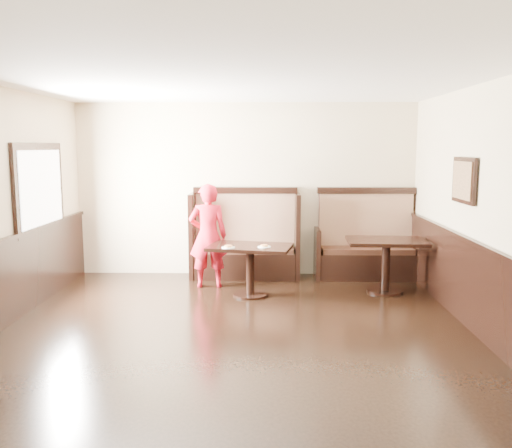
{
  "coord_description": "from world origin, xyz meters",
  "views": [
    {
      "loc": [
        0.37,
        -5.32,
        2.1
      ],
      "look_at": [
        0.2,
        2.35,
        1.0
      ],
      "focal_mm": 38.0,
      "sensor_mm": 36.0,
      "label": 1
    }
  ],
  "objects_px": {
    "booth_main": "(245,245)",
    "booth_neighbor": "(366,248)",
    "table_neighbor": "(386,253)",
    "child": "(208,236)",
    "table_main": "(250,257)"
  },
  "relations": [
    {
      "from": "table_neighbor",
      "to": "booth_neighbor",
      "type": "bearing_deg",
      "value": 100.34
    },
    {
      "from": "booth_main",
      "to": "booth_neighbor",
      "type": "distance_m",
      "value": 1.95
    },
    {
      "from": "booth_main",
      "to": "table_main",
      "type": "distance_m",
      "value": 1.16
    },
    {
      "from": "booth_neighbor",
      "to": "booth_main",
      "type": "bearing_deg",
      "value": 179.95
    },
    {
      "from": "booth_neighbor",
      "to": "child",
      "type": "relative_size",
      "value": 1.06
    },
    {
      "from": "booth_main",
      "to": "table_neighbor",
      "type": "xyz_separation_m",
      "value": [
        2.08,
        -0.9,
        0.05
      ]
    },
    {
      "from": "booth_main",
      "to": "booth_neighbor",
      "type": "height_order",
      "value": "same"
    },
    {
      "from": "booth_main",
      "to": "child",
      "type": "xyz_separation_m",
      "value": [
        -0.53,
        -0.66,
        0.25
      ]
    },
    {
      "from": "booth_neighbor",
      "to": "table_main",
      "type": "relative_size",
      "value": 1.32
    },
    {
      "from": "booth_neighbor",
      "to": "child",
      "type": "distance_m",
      "value": 2.58
    },
    {
      "from": "booth_main",
      "to": "table_neighbor",
      "type": "relative_size",
      "value": 1.54
    },
    {
      "from": "booth_main",
      "to": "table_main",
      "type": "height_order",
      "value": "booth_main"
    },
    {
      "from": "table_neighbor",
      "to": "child",
      "type": "xyz_separation_m",
      "value": [
        -2.6,
        0.25,
        0.2
      ]
    },
    {
      "from": "booth_neighbor",
      "to": "child",
      "type": "bearing_deg",
      "value": -165.18
    },
    {
      "from": "table_main",
      "to": "child",
      "type": "distance_m",
      "value": 0.84
    }
  ]
}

